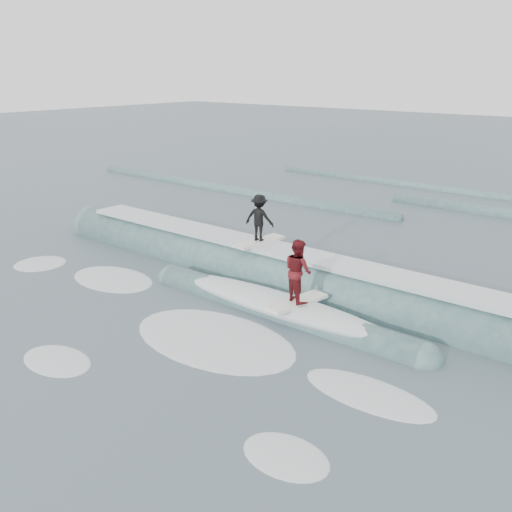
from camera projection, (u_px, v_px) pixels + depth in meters
The scene contains 6 objects.
ground at pixel (189, 318), 16.48m from camera, with size 160.00×160.00×0.00m, color #374A51.
breaking_wave at pixel (275, 282), 19.07m from camera, with size 21.92×3.89×2.21m.
surfer_black at pixel (259, 220), 19.24m from camera, with size 1.13×2.05×1.68m.
surfer_red at pixel (298, 273), 15.90m from camera, with size 1.07×2.07×1.90m.
whitewater at pixel (174, 330), 15.70m from camera, with size 16.07×6.13×0.10m.
far_swells at pixel (428, 207), 29.67m from camera, with size 41.75×8.65×0.80m.
Camera 1 is at (11.02, -10.47, 6.88)m, focal length 40.00 mm.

